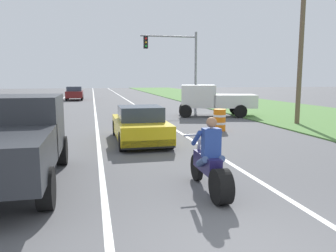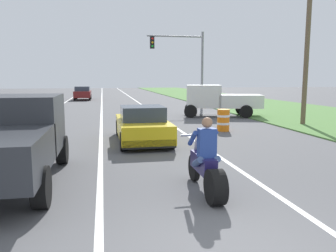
{
  "view_description": "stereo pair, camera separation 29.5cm",
  "coord_description": "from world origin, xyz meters",
  "views": [
    {
      "loc": [
        -1.97,
        -3.78,
        2.4
      ],
      "look_at": [
        0.19,
        5.81,
        1.0
      ],
      "focal_mm": 35.84,
      "sensor_mm": 36.0,
      "label": 1
    },
    {
      "loc": [
        -1.68,
        -3.84,
        2.4
      ],
      "look_at": [
        0.19,
        5.81,
        1.0
      ],
      "focal_mm": 35.84,
      "sensor_mm": 36.0,
      "label": 2
    }
  ],
  "objects": [
    {
      "name": "motorcycle_with_rider",
      "position": [
        0.39,
        2.63,
        0.59
      ],
      "size": [
        0.7,
        2.21,
        1.62
      ],
      "color": "black",
      "rests_on": "ground"
    },
    {
      "name": "lane_stripe_centre_dashed",
      "position": [
        -1.8,
        20.0,
        0.0
      ],
      "size": [
        0.14,
        120.0,
        0.01
      ],
      "primitive_type": "cube",
      "color": "white",
      "rests_on": "ground"
    },
    {
      "name": "lane_stripe_left_solid",
      "position": [
        -5.4,
        20.0,
        0.0
      ],
      "size": [
        0.14,
        120.0,
        0.01
      ],
      "primitive_type": "cube",
      "color": "white",
      "rests_on": "ground"
    },
    {
      "name": "lane_stripe_right_solid",
      "position": [
        1.8,
        20.0,
        0.0
      ],
      "size": [
        0.14,
        120.0,
        0.01
      ],
      "primitive_type": "cube",
      "color": "white",
      "rests_on": "ground"
    },
    {
      "name": "construction_barrel_nearest",
      "position": [
        3.71,
        10.62,
        0.5
      ],
      "size": [
        0.58,
        0.58,
        1.0
      ],
      "color": "orange",
      "rests_on": "ground"
    },
    {
      "name": "distant_car_far_ahead",
      "position": [
        -3.88,
        34.85,
        0.77
      ],
      "size": [
        1.8,
        4.0,
        1.5
      ],
      "color": "maroon",
      "rests_on": "ground"
    },
    {
      "name": "grass_verge_right",
      "position": [
        11.92,
        20.0,
        0.03
      ],
      "size": [
        10.0,
        120.0,
        0.06
      ],
      "primitive_type": "cube",
      "color": "#517F3D",
      "rests_on": "ground"
    },
    {
      "name": "pickup_truck_right_shoulder_white",
      "position": [
        5.48,
        16.35,
        1.11
      ],
      "size": [
        5.14,
        3.14,
        1.98
      ],
      "color": "silver",
      "rests_on": "ground"
    },
    {
      "name": "traffic_light_mast_near",
      "position": [
        4.75,
        22.07,
        3.99
      ],
      "size": [
        4.48,
        0.34,
        6.0
      ],
      "color": "gray",
      "rests_on": "ground"
    },
    {
      "name": "pickup_truck_left_lane_dark_grey",
      "position": [
        -3.72,
        4.1,
        1.11
      ],
      "size": [
        2.02,
        4.8,
        1.98
      ],
      "color": "#2D3035",
      "rests_on": "ground"
    },
    {
      "name": "sports_car_yellow",
      "position": [
        -0.24,
        8.74,
        0.63
      ],
      "size": [
        1.84,
        4.3,
        1.37
      ],
      "color": "yellow",
      "rests_on": "ground"
    },
    {
      "name": "utility_pole_roadside",
      "position": [
        8.45,
        11.69,
        3.65
      ],
      "size": [
        0.24,
        0.24,
        7.3
      ],
      "primitive_type": "cylinder",
      "color": "brown",
      "rests_on": "ground"
    }
  ]
}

